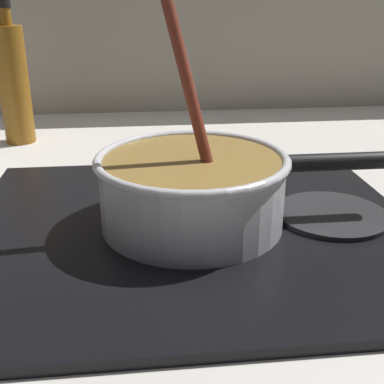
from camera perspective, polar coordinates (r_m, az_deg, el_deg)
ground at (r=0.54m, az=-4.78°, el=-11.55°), size 2.40×1.60×0.04m
hob_plate at (r=0.62m, az=-0.00°, el=-4.12°), size 0.56×0.48×0.01m
burner_ring at (r=0.62m, az=0.00°, el=-3.29°), size 0.19×0.19×0.01m
spare_burner at (r=0.66m, az=15.83°, el=-2.50°), size 0.14×0.14×0.01m
cooking_pan at (r=0.60m, az=0.13°, el=0.52°), size 0.37×0.24×0.29m
sauce_bottle at (r=1.03m, az=-19.91°, el=11.71°), size 0.06×0.06×0.27m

